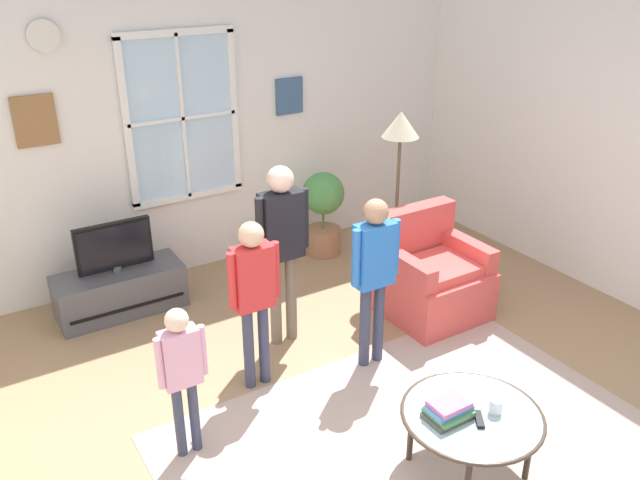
{
  "coord_description": "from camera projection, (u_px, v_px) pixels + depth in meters",
  "views": [
    {
      "loc": [
        -2.04,
        -2.5,
        2.88
      ],
      "look_at": [
        0.03,
        0.82,
        1.1
      ],
      "focal_mm": 37.03,
      "sensor_mm": 36.0,
      "label": 1
    }
  ],
  "objects": [
    {
      "name": "person_pink_shirt",
      "position": [
        181.0,
        366.0,
        3.81
      ],
      "size": [
        0.3,
        0.14,
        1.01
      ],
      "color": "#333851",
      "rests_on": "ground_plane"
    },
    {
      "name": "remote_near_books",
      "position": [
        479.0,
        419.0,
        3.71
      ],
      "size": [
        0.11,
        0.14,
        0.02
      ],
      "primitive_type": "cube",
      "rotation": [
        0.0,
        0.0,
        -0.6
      ],
      "color": "black",
      "rests_on": "coffee_table"
    },
    {
      "name": "person_black_shirt",
      "position": [
        282.0,
        236.0,
        4.84
      ],
      "size": [
        0.43,
        0.2,
        1.43
      ],
      "color": "#726656",
      "rests_on": "ground_plane"
    },
    {
      "name": "area_rug",
      "position": [
        424.0,
        452.0,
        4.06
      ],
      "size": [
        2.98,
        2.19,
        0.01
      ],
      "primitive_type": "cube",
      "color": "tan",
      "rests_on": "ground_plane"
    },
    {
      "name": "armchair",
      "position": [
        431.0,
        277.0,
        5.47
      ],
      "size": [
        0.76,
        0.74,
        0.87
      ],
      "color": "#D14C47",
      "rests_on": "ground_plane"
    },
    {
      "name": "television",
      "position": [
        114.0,
        246.0,
        5.36
      ],
      "size": [
        0.62,
        0.08,
        0.43
      ],
      "color": "#4C4C4C",
      "rests_on": "tv_stand"
    },
    {
      "name": "ground_plane",
      "position": [
        386.0,
        448.0,
        4.11
      ],
      "size": [
        6.31,
        6.56,
        0.02
      ],
      "primitive_type": "cube",
      "color": "#9E7A56"
    },
    {
      "name": "potted_plant_by_window",
      "position": [
        323.0,
        208.0,
        6.47
      ],
      "size": [
        0.41,
        0.41,
        0.84
      ],
      "color": "#9E6B4C",
      "rests_on": "ground_plane"
    },
    {
      "name": "coffee_table",
      "position": [
        472.0,
        417.0,
        3.78
      ],
      "size": [
        0.82,
        0.82,
        0.41
      ],
      "color": "#99B2B7",
      "rests_on": "ground_plane"
    },
    {
      "name": "back_wall",
      "position": [
        185.0,
        121.0,
        5.86
      ],
      "size": [
        5.71,
        0.17,
        2.82
      ],
      "color": "silver",
      "rests_on": "ground_plane"
    },
    {
      "name": "cup",
      "position": [
        496.0,
        406.0,
        3.76
      ],
      "size": [
        0.08,
        0.08,
        0.09
      ],
      "primitive_type": "cylinder",
      "color": "white",
      "rests_on": "coffee_table"
    },
    {
      "name": "person_red_shirt",
      "position": [
        254.0,
        287.0,
        4.38
      ],
      "size": [
        0.37,
        0.17,
        1.24
      ],
      "color": "#333851",
      "rests_on": "ground_plane"
    },
    {
      "name": "person_blue_shirt",
      "position": [
        374.0,
        264.0,
        4.6
      ],
      "size": [
        0.39,
        0.18,
        1.3
      ],
      "color": "#333851",
      "rests_on": "ground_plane"
    },
    {
      "name": "book_stack",
      "position": [
        449.0,
        410.0,
        3.72
      ],
      "size": [
        0.26,
        0.2,
        0.11
      ],
      "color": "#4E4F45",
      "rests_on": "coffee_table"
    },
    {
      "name": "tv_stand",
      "position": [
        120.0,
        291.0,
        5.54
      ],
      "size": [
        1.04,
        0.44,
        0.38
      ],
      "color": "#4C4C51",
      "rests_on": "ground_plane"
    },
    {
      "name": "floor_lamp",
      "position": [
        400.0,
        142.0,
        5.62
      ],
      "size": [
        0.32,
        0.32,
        1.57
      ],
      "color": "black",
      "rests_on": "ground_plane"
    }
  ]
}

